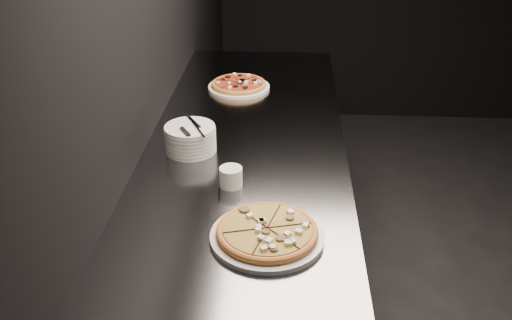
# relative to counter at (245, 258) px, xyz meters

# --- Properties ---
(wall_left) EXTENTS (0.02, 5.00, 2.80)m
(wall_left) POSITION_rel_counter_xyz_m (-0.37, 0.00, 0.94)
(wall_left) COLOR black
(wall_left) RESTS_ON floor
(counter) EXTENTS (0.74, 2.44, 0.92)m
(counter) POSITION_rel_counter_xyz_m (0.00, 0.00, 0.00)
(counter) COLOR slate
(counter) RESTS_ON floor
(pizza_mushroom) EXTENTS (0.35, 0.35, 0.04)m
(pizza_mushroom) POSITION_rel_counter_xyz_m (0.11, -0.50, 0.48)
(pizza_mushroom) COLOR silver
(pizza_mushroom) RESTS_ON counter
(pizza_tomato) EXTENTS (0.30, 0.30, 0.03)m
(pizza_tomato) POSITION_rel_counter_xyz_m (-0.08, 0.66, 0.48)
(pizza_tomato) COLOR silver
(pizza_tomato) RESTS_ON counter
(plate_stack) EXTENTS (0.18, 0.18, 0.10)m
(plate_stack) POSITION_rel_counter_xyz_m (-0.20, 0.03, 0.51)
(plate_stack) COLOR silver
(plate_stack) RESTS_ON counter
(cutlery) EXTENTS (0.09, 0.19, 0.01)m
(cutlery) POSITION_rel_counter_xyz_m (-0.19, 0.02, 0.56)
(cutlery) COLOR silver
(cutlery) RESTS_ON plate_stack
(ramekin) EXTENTS (0.08, 0.08, 0.07)m
(ramekin) POSITION_rel_counter_xyz_m (-0.03, -0.21, 0.49)
(ramekin) COLOR silver
(ramekin) RESTS_ON counter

